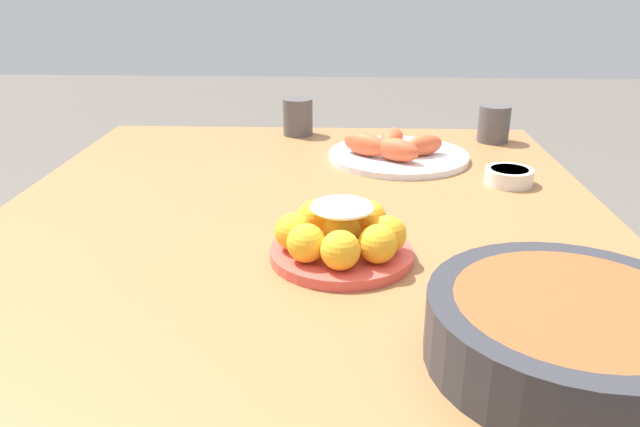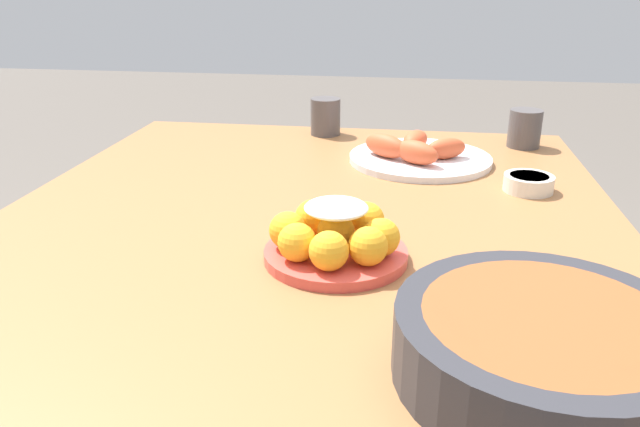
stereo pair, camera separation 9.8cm
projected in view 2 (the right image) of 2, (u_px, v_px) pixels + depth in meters
dining_table at (307, 262)px, 1.10m from camera, size 1.30×1.09×0.73m
cake_plate at (336, 237)px, 0.91m from camera, size 0.21×0.21×0.09m
serving_bowl at (544, 345)px, 0.64m from camera, size 0.31×0.31×0.08m
sauce_bowl at (529, 183)px, 1.19m from camera, size 0.09×0.09×0.03m
seafood_platter at (417, 154)px, 1.37m from camera, size 0.31×0.31×0.06m
cup_near at (325, 117)px, 1.59m from camera, size 0.08×0.08×0.09m
cup_far at (525, 129)px, 1.48m from camera, size 0.08×0.08×0.09m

